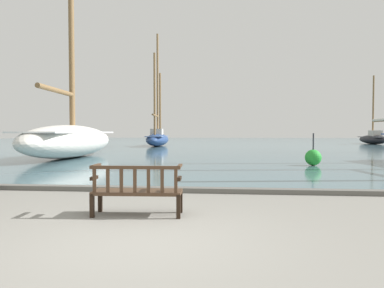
% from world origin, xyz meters
% --- Properties ---
extents(ground_plane, '(160.00, 160.00, 0.00)m').
position_xyz_m(ground_plane, '(0.00, 0.00, 0.00)').
color(ground_plane, gray).
extents(harbor_water, '(100.00, 80.00, 0.08)m').
position_xyz_m(harbor_water, '(0.00, 44.00, 0.04)').
color(harbor_water, '#476670').
rests_on(harbor_water, ground).
extents(quay_edge_kerb, '(40.00, 0.30, 0.12)m').
position_xyz_m(quay_edge_kerb, '(0.00, 3.85, 0.06)').
color(quay_edge_kerb, '#5B5954').
rests_on(quay_edge_kerb, ground).
extents(park_bench, '(1.62, 0.59, 0.92)m').
position_xyz_m(park_bench, '(-0.38, 1.38, 0.47)').
color(park_bench, black).
rests_on(park_bench, ground).
extents(sailboat_far_starboard, '(3.68, 10.69, 11.54)m').
position_xyz_m(sailboat_far_starboard, '(-7.52, 14.10, 1.11)').
color(sailboat_far_starboard, silver).
rests_on(sailboat_far_starboard, harbor_water).
extents(sailboat_mid_starboard, '(2.71, 8.34, 11.57)m').
position_xyz_m(sailboat_mid_starboard, '(-5.67, 30.25, 1.00)').
color(sailboat_mid_starboard, navy).
rests_on(sailboat_mid_starboard, harbor_water).
extents(sailboat_nearest_starboard, '(2.02, 6.62, 8.27)m').
position_xyz_m(sailboat_nearest_starboard, '(19.17, 38.46, 0.81)').
color(sailboat_nearest_starboard, black).
rests_on(sailboat_nearest_starboard, harbor_water).
extents(sailboat_outer_port, '(3.68, 7.66, 8.88)m').
position_xyz_m(sailboat_outer_port, '(-18.75, 38.72, 0.87)').
color(sailboat_outer_port, '#2D6647').
rests_on(sailboat_outer_port, harbor_water).
extents(channel_buoy, '(0.69, 0.69, 1.39)m').
position_xyz_m(channel_buoy, '(4.98, 10.37, 0.43)').
color(channel_buoy, green).
rests_on(channel_buoy, harbor_water).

